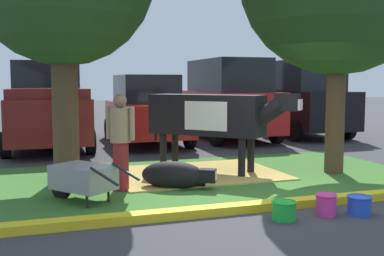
# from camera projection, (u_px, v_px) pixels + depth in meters

# --- Properties ---
(ground_plane) EXTENTS (80.00, 80.00, 0.00)m
(ground_plane) POSITION_uv_depth(u_px,v_px,m) (278.00, 197.00, 7.58)
(ground_plane) COLOR #38383D
(grass_island) EXTENTS (8.23, 4.40, 0.02)m
(grass_island) POSITION_uv_depth(u_px,v_px,m) (208.00, 178.00, 9.03)
(grass_island) COLOR #386B28
(grass_island) RESTS_ON ground
(curb_yellow) EXTENTS (9.43, 0.24, 0.12)m
(curb_yellow) POSITION_uv_depth(u_px,v_px,m) (265.00, 206.00, 6.80)
(curb_yellow) COLOR yellow
(curb_yellow) RESTS_ON ground
(hay_bedding) EXTENTS (3.24, 2.46, 0.04)m
(hay_bedding) POSITION_uv_depth(u_px,v_px,m) (197.00, 174.00, 9.36)
(hay_bedding) COLOR tan
(hay_bedding) RESTS_ON ground
(cow_holstein) EXTENTS (2.45, 2.51, 1.61)m
(cow_holstein) POSITION_uv_depth(u_px,v_px,m) (211.00, 116.00, 9.48)
(cow_holstein) COLOR black
(cow_holstein) RESTS_ON ground
(calf_lying) EXTENTS (1.28, 0.98, 0.48)m
(calf_lying) POSITION_uv_depth(u_px,v_px,m) (175.00, 175.00, 8.10)
(calf_lying) COLOR black
(calf_lying) RESTS_ON ground
(person_handler) EXTENTS (0.42, 0.38, 1.63)m
(person_handler) POSITION_uv_depth(u_px,v_px,m) (120.00, 140.00, 7.86)
(person_handler) COLOR maroon
(person_handler) RESTS_ON ground
(wheelbarrow) EXTENTS (1.26, 1.44, 0.63)m
(wheelbarrow) POSITION_uv_depth(u_px,v_px,m) (82.00, 178.00, 7.16)
(wheelbarrow) COLOR gray
(wheelbarrow) RESTS_ON ground
(bucket_green) EXTENTS (0.34, 0.34, 0.26)m
(bucket_green) POSITION_uv_depth(u_px,v_px,m) (284.00, 210.00, 6.30)
(bucket_green) COLOR green
(bucket_green) RESTS_ON ground
(bucket_pink) EXTENTS (0.30, 0.30, 0.30)m
(bucket_pink) POSITION_uv_depth(u_px,v_px,m) (326.00, 204.00, 6.52)
(bucket_pink) COLOR #EA3893
(bucket_pink) RESTS_ON ground
(bucket_blue) EXTENTS (0.34, 0.34, 0.27)m
(bucket_blue) POSITION_uv_depth(u_px,v_px,m) (359.00, 205.00, 6.54)
(bucket_blue) COLOR blue
(bucket_blue) RESTS_ON ground
(pickup_truck_maroon) EXTENTS (2.26, 5.42, 2.42)m
(pickup_truck_maroon) POSITION_uv_depth(u_px,v_px,m) (47.00, 107.00, 13.35)
(pickup_truck_maroon) COLOR maroon
(pickup_truck_maroon) RESTS_ON ground
(sedan_red) EXTENTS (2.05, 4.42, 2.02)m
(sedan_red) POSITION_uv_depth(u_px,v_px,m) (146.00, 110.00, 14.05)
(sedan_red) COLOR red
(sedan_red) RESTS_ON ground
(suv_dark_grey) EXTENTS (2.15, 4.62, 2.52)m
(suv_dark_grey) POSITION_uv_depth(u_px,v_px,m) (227.00, 99.00, 15.09)
(suv_dark_grey) COLOR red
(suv_dark_grey) RESTS_ON ground
(suv_black) EXTENTS (2.15, 4.62, 2.52)m
(suv_black) POSITION_uv_depth(u_px,v_px,m) (298.00, 98.00, 16.14)
(suv_black) COLOR black
(suv_black) RESTS_ON ground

